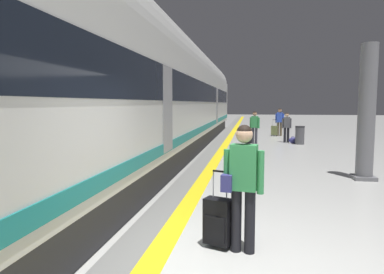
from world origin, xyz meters
name	(u,v)px	position (x,y,z in m)	size (l,w,h in m)	color
ground_plane	(222,265)	(0.00, 0.00, 0.00)	(120.00, 120.00, 0.00)	silver
safety_line_strip	(220,153)	(-0.90, 10.00, 0.00)	(0.36, 80.00, 0.01)	yellow
tactile_edge_band	(211,153)	(-1.27, 10.00, 0.00)	(0.69, 80.00, 0.01)	slate
high_speed_train	(163,91)	(-3.08, 9.20, 2.51)	(2.94, 35.09, 4.97)	#38383D
traveller_foreground	(242,179)	(0.22, 0.45, 1.02)	(0.57, 0.31, 1.76)	black
rolling_suitcase_foreground	(218,221)	(-0.11, 0.53, 0.38)	(0.43, 0.34, 1.10)	black
passenger_near	(287,125)	(2.16, 14.44, 0.91)	(0.49, 0.20, 1.56)	black
duffel_bag_near	(293,140)	(2.48, 14.20, 0.15)	(0.44, 0.26, 0.36)	navy
passenger_mid	(280,120)	(2.10, 18.21, 1.00)	(0.53, 0.27, 1.72)	brown
suitcase_mid	(274,130)	(1.78, 18.05, 0.35)	(0.42, 0.31, 1.03)	#596038
passenger_far	(255,125)	(0.51, 13.64, 0.95)	(0.49, 0.28, 1.64)	#383842
duffel_bag_far	(248,141)	(0.19, 13.43, 0.15)	(0.44, 0.26, 0.36)	black
platform_pillar	(367,115)	(3.34, 5.64, 1.72)	(0.56, 0.56, 3.60)	slate
waste_bin	(300,135)	(2.74, 13.74, 0.46)	(0.46, 0.46, 0.91)	#4C4C51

